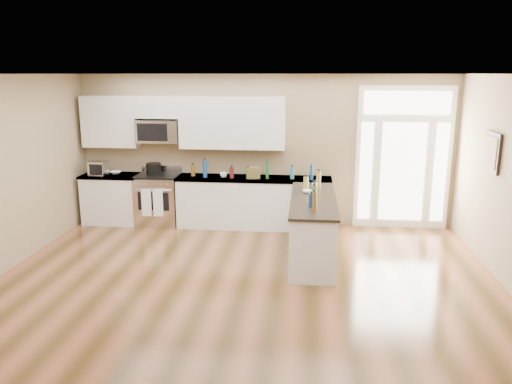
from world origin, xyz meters
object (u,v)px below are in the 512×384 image
Objects in this scene: stockpot at (154,168)px; toaster_oven at (98,168)px; peninsula_cabinet at (313,229)px; kitchen_range at (159,199)px.

stockpot is 1.01m from toaster_oven.
kitchen_range is at bearing 153.47° from peninsula_cabinet.
stockpot is (-0.10, 0.11, 0.58)m from kitchen_range.
kitchen_range is 3.82× the size of stockpot.
kitchen_range is at bearing -46.66° from stockpot.
stockpot is at bearing 133.34° from kitchen_range.
kitchen_range is at bearing 12.08° from toaster_oven.
kitchen_range is (-2.90, 1.45, 0.04)m from peninsula_cabinet.
toaster_oven is at bearing -167.07° from stockpot.
peninsula_cabinet is at bearing -27.41° from stockpot.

